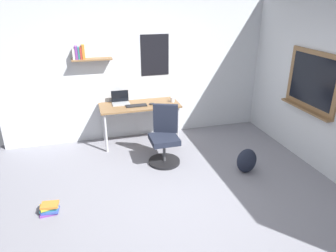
{
  "coord_description": "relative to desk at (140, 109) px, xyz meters",
  "views": [
    {
      "loc": [
        -1.04,
        -3.18,
        2.57
      ],
      "look_at": [
        0.06,
        0.72,
        0.85
      ],
      "focal_mm": 33.22,
      "sensor_mm": 36.0,
      "label": 1
    }
  ],
  "objects": [
    {
      "name": "desk",
      "position": [
        0.0,
        0.0,
        0.0
      ],
      "size": [
        1.43,
        0.6,
        0.74
      ],
      "color": "olive",
      "rests_on": "ground"
    },
    {
      "name": "book_stack_on_floor",
      "position": [
        -1.53,
        -1.74,
        -0.6
      ],
      "size": [
        0.25,
        0.2,
        0.14
      ],
      "color": "#7A3D99",
      "rests_on": "ground"
    },
    {
      "name": "computer_mouse",
      "position": [
        0.21,
        -0.08,
        0.09
      ],
      "size": [
        0.1,
        0.06,
        0.03
      ],
      "primitive_type": "ellipsoid",
      "color": "#262628",
      "rests_on": "desk"
    },
    {
      "name": "coffee_mug",
      "position": [
        0.61,
        -0.03,
        0.12
      ],
      "size": [
        0.08,
        0.08,
        0.09
      ],
      "primitive_type": "cylinder",
      "color": "silver",
      "rests_on": "desk"
    },
    {
      "name": "laptop",
      "position": [
        -0.32,
        0.14,
        0.13
      ],
      "size": [
        0.31,
        0.21,
        0.23
      ],
      "color": "#ADAFB5",
      "rests_on": "desk"
    },
    {
      "name": "ground_plane",
      "position": [
        0.09,
        -2.07,
        -0.66
      ],
      "size": [
        5.2,
        5.2,
        0.0
      ],
      "primitive_type": "plane",
      "color": "gray",
      "rests_on": "ground"
    },
    {
      "name": "backpack",
      "position": [
        1.37,
        -1.52,
        -0.47
      ],
      "size": [
        0.32,
        0.22,
        0.4
      ],
      "primitive_type": "ellipsoid",
      "color": "#1E2333",
      "rests_on": "ground"
    },
    {
      "name": "wall_back",
      "position": [
        0.08,
        0.38,
        0.64
      ],
      "size": [
        5.0,
        0.3,
        2.6
      ],
      "color": "silver",
      "rests_on": "ground"
    },
    {
      "name": "keyboard",
      "position": [
        -0.07,
        -0.08,
        0.09
      ],
      "size": [
        0.37,
        0.13,
        0.02
      ],
      "primitive_type": "cube",
      "color": "black",
      "rests_on": "desk"
    },
    {
      "name": "office_chair",
      "position": [
        0.24,
        -0.83,
        -0.26
      ],
      "size": [
        0.53,
        0.55,
        0.95
      ],
      "color": "black",
      "rests_on": "ground"
    }
  ]
}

